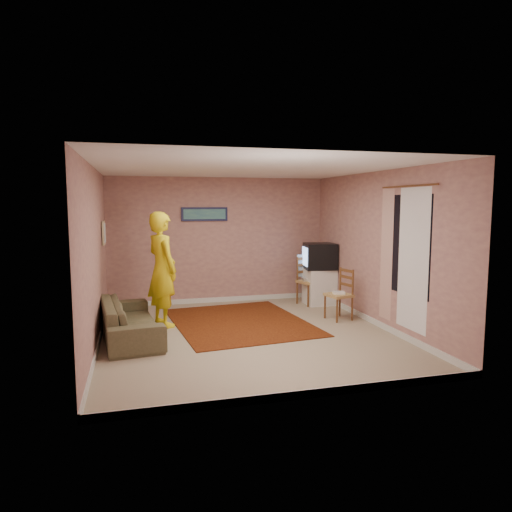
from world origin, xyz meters
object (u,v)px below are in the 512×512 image
object	(u,v)px
crt_tv	(320,256)
chair_b	(339,289)
sofa	(130,320)
chair_a	(310,276)
tv_cabinet	(319,287)
person	(162,269)

from	to	relation	value
crt_tv	chair_b	size ratio (longest dim) A/B	1.40
sofa	crt_tv	bearing A→B (deg)	-75.06
sofa	chair_a	bearing A→B (deg)	-73.39
tv_cabinet	sofa	xyz separation A→B (m)	(-3.75, -1.49, -0.07)
chair_b	person	xyz separation A→B (m)	(-3.06, 0.39, 0.41)
crt_tv	chair_b	distance (m)	1.34
chair_a	chair_b	bearing A→B (deg)	-106.50
tv_cabinet	chair_a	size ratio (longest dim) A/B	1.34
chair_a	crt_tv	bearing A→B (deg)	-33.01
chair_a	sofa	bearing A→B (deg)	-174.73
tv_cabinet	chair_b	bearing A→B (deg)	-97.02
chair_a	person	world-z (taller)	person
sofa	tv_cabinet	bearing A→B (deg)	-75.10
chair_b	crt_tv	bearing A→B (deg)	160.50
sofa	person	distance (m)	1.07
sofa	chair_b	bearing A→B (deg)	-92.99
tv_cabinet	sofa	distance (m)	4.03
chair_a	chair_b	distance (m)	1.30
crt_tv	person	size ratio (longest dim) A/B	0.36
chair_a	chair_b	xyz separation A→B (m)	(0.04, -1.30, -0.04)
sofa	person	xyz separation A→B (m)	(0.54, 0.62, 0.68)
chair_a	person	size ratio (longest dim) A/B	0.28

